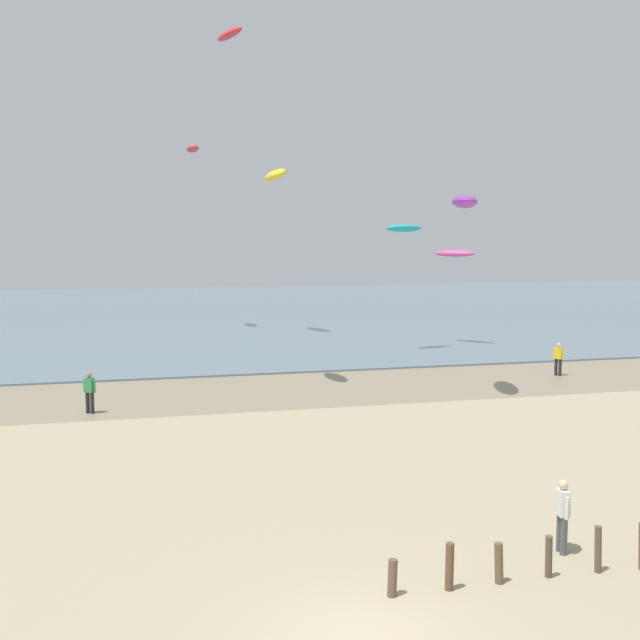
{
  "coord_description": "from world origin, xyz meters",
  "views": [
    {
      "loc": [
        -3.94,
        -12.57,
        7.18
      ],
      "look_at": [
        2.3,
        12.08,
        4.45
      ],
      "focal_mm": 43.5,
      "sensor_mm": 36.0,
      "label": 1
    }
  ],
  "objects_px": {
    "person_mid_beach": "(562,514)",
    "kite_aloft_7": "(230,34)",
    "kite_aloft_2": "(193,149)",
    "kite_aloft_1": "(404,228)",
    "kite_aloft_3": "(455,253)",
    "kite_aloft_4": "(275,175)",
    "kite_aloft_0": "(465,202)",
    "person_by_waterline": "(90,391)",
    "person_nearest_camera": "(558,358)"
  },
  "relations": [
    {
      "from": "person_nearest_camera",
      "to": "kite_aloft_7",
      "type": "distance_m",
      "value": 30.89
    },
    {
      "from": "kite_aloft_4",
      "to": "kite_aloft_3",
      "type": "bearing_deg",
      "value": 125.42
    },
    {
      "from": "person_by_waterline",
      "to": "kite_aloft_7",
      "type": "distance_m",
      "value": 30.83
    },
    {
      "from": "person_nearest_camera",
      "to": "kite_aloft_4",
      "type": "bearing_deg",
      "value": 176.75
    },
    {
      "from": "person_nearest_camera",
      "to": "kite_aloft_1",
      "type": "distance_m",
      "value": 12.79
    },
    {
      "from": "person_mid_beach",
      "to": "kite_aloft_3",
      "type": "distance_m",
      "value": 34.34
    },
    {
      "from": "kite_aloft_0",
      "to": "kite_aloft_7",
      "type": "height_order",
      "value": "kite_aloft_7"
    },
    {
      "from": "kite_aloft_0",
      "to": "kite_aloft_1",
      "type": "height_order",
      "value": "kite_aloft_0"
    },
    {
      "from": "kite_aloft_0",
      "to": "kite_aloft_3",
      "type": "relative_size",
      "value": 1.19
    },
    {
      "from": "person_by_waterline",
      "to": "kite_aloft_4",
      "type": "relative_size",
      "value": 0.61
    },
    {
      "from": "kite_aloft_3",
      "to": "kite_aloft_4",
      "type": "height_order",
      "value": "kite_aloft_4"
    },
    {
      "from": "kite_aloft_1",
      "to": "kite_aloft_2",
      "type": "xyz_separation_m",
      "value": [
        -11.49,
        14.53,
        6.05
      ]
    },
    {
      "from": "kite_aloft_7",
      "to": "kite_aloft_1",
      "type": "bearing_deg",
      "value": -149.82
    },
    {
      "from": "kite_aloft_1",
      "to": "kite_aloft_3",
      "type": "height_order",
      "value": "kite_aloft_1"
    },
    {
      "from": "kite_aloft_0",
      "to": "kite_aloft_4",
      "type": "distance_m",
      "value": 8.94
    },
    {
      "from": "person_mid_beach",
      "to": "person_nearest_camera",
      "type": "bearing_deg",
      "value": 58.99
    },
    {
      "from": "kite_aloft_7",
      "to": "kite_aloft_3",
      "type": "bearing_deg",
      "value": -133.16
    },
    {
      "from": "kite_aloft_0",
      "to": "kite_aloft_4",
      "type": "xyz_separation_m",
      "value": [
        -7.62,
        4.46,
        1.36
      ]
    },
    {
      "from": "kite_aloft_0",
      "to": "kite_aloft_4",
      "type": "bearing_deg",
      "value": -100.23
    },
    {
      "from": "kite_aloft_2",
      "to": "person_mid_beach",
      "type": "bearing_deg",
      "value": -172.91
    },
    {
      "from": "kite_aloft_3",
      "to": "kite_aloft_4",
      "type": "distance_m",
      "value": 18.08
    },
    {
      "from": "kite_aloft_2",
      "to": "kite_aloft_1",
      "type": "bearing_deg",
      "value": -140.09
    },
    {
      "from": "person_by_waterline",
      "to": "kite_aloft_4",
      "type": "distance_m",
      "value": 13.11
    },
    {
      "from": "person_mid_beach",
      "to": "kite_aloft_4",
      "type": "xyz_separation_m",
      "value": [
        -2.5,
        21.19,
        9.16
      ]
    },
    {
      "from": "kite_aloft_2",
      "to": "kite_aloft_3",
      "type": "bearing_deg",
      "value": -126.91
    },
    {
      "from": "person_by_waterline",
      "to": "kite_aloft_2",
      "type": "bearing_deg",
      "value": 76.12
    },
    {
      "from": "kite_aloft_1",
      "to": "kite_aloft_0",
      "type": "bearing_deg",
      "value": -112.81
    },
    {
      "from": "kite_aloft_7",
      "to": "person_by_waterline",
      "type": "bearing_deg",
      "value": 142.13
    },
    {
      "from": "kite_aloft_0",
      "to": "kite_aloft_1",
      "type": "relative_size",
      "value": 1.34
    },
    {
      "from": "person_nearest_camera",
      "to": "kite_aloft_4",
      "type": "relative_size",
      "value": 0.61
    },
    {
      "from": "person_mid_beach",
      "to": "kite_aloft_3",
      "type": "height_order",
      "value": "kite_aloft_3"
    },
    {
      "from": "kite_aloft_2",
      "to": "kite_aloft_4",
      "type": "distance_m",
      "value": 23.65
    },
    {
      "from": "person_nearest_camera",
      "to": "person_mid_beach",
      "type": "height_order",
      "value": "same"
    },
    {
      "from": "person_nearest_camera",
      "to": "kite_aloft_0",
      "type": "height_order",
      "value": "kite_aloft_0"
    },
    {
      "from": "kite_aloft_0",
      "to": "kite_aloft_2",
      "type": "distance_m",
      "value": 29.74
    },
    {
      "from": "kite_aloft_0",
      "to": "person_mid_beach",
      "type": "bearing_deg",
      "value": 3.07
    },
    {
      "from": "kite_aloft_1",
      "to": "kite_aloft_3",
      "type": "distance_m",
      "value": 4.99
    },
    {
      "from": "kite_aloft_3",
      "to": "kite_aloft_2",
      "type": "bearing_deg",
      "value": -170.79
    },
    {
      "from": "person_nearest_camera",
      "to": "kite_aloft_2",
      "type": "xyz_separation_m",
      "value": [
        -16.53,
        24.13,
        12.83
      ]
    },
    {
      "from": "kite_aloft_0",
      "to": "person_by_waterline",
      "type": "bearing_deg",
      "value": -71.8
    },
    {
      "from": "person_by_waterline",
      "to": "kite_aloft_2",
      "type": "distance_m",
      "value": 30.83
    },
    {
      "from": "kite_aloft_0",
      "to": "kite_aloft_3",
      "type": "distance_m",
      "value": 16.69
    },
    {
      "from": "kite_aloft_2",
      "to": "kite_aloft_4",
      "type": "height_order",
      "value": "kite_aloft_2"
    },
    {
      "from": "kite_aloft_0",
      "to": "kite_aloft_7",
      "type": "distance_m",
      "value": 26.41
    },
    {
      "from": "person_mid_beach",
      "to": "kite_aloft_7",
      "type": "xyz_separation_m",
      "value": [
        -2.15,
        39.02,
        19.96
      ]
    },
    {
      "from": "person_by_waterline",
      "to": "kite_aloft_1",
      "type": "height_order",
      "value": "kite_aloft_1"
    },
    {
      "from": "person_nearest_camera",
      "to": "kite_aloft_2",
      "type": "distance_m",
      "value": 31.94
    },
    {
      "from": "person_by_waterline",
      "to": "kite_aloft_4",
      "type": "xyz_separation_m",
      "value": [
        8.52,
        3.92,
        9.16
      ]
    },
    {
      "from": "person_by_waterline",
      "to": "kite_aloft_2",
      "type": "relative_size",
      "value": 0.6
    },
    {
      "from": "kite_aloft_2",
      "to": "kite_aloft_7",
      "type": "bearing_deg",
      "value": -157.07
    }
  ]
}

